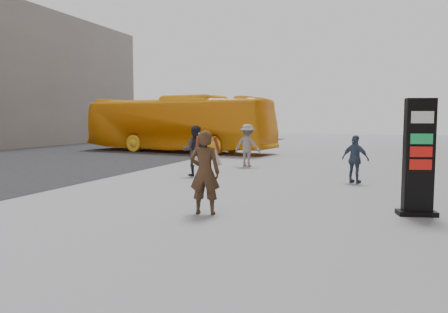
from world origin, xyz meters
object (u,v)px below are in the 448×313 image
(woman, at_px, (205,171))
(pedestrian_a, at_px, (195,151))
(info_pylon, at_px, (419,157))
(pedestrian_b, at_px, (247,145))
(pedestrian_c, at_px, (355,159))
(bus, at_px, (178,124))

(woman, relative_size, pedestrian_a, 1.00)
(info_pylon, distance_m, pedestrian_b, 9.87)
(info_pylon, relative_size, pedestrian_b, 1.37)
(pedestrian_b, height_order, pedestrian_c, pedestrian_b)
(info_pylon, distance_m, pedestrian_c, 4.62)
(pedestrian_b, bearing_deg, woman, 109.78)
(pedestrian_b, bearing_deg, pedestrian_c, 151.74)
(bus, distance_m, pedestrian_b, 9.13)
(pedestrian_b, bearing_deg, pedestrian_a, 84.02)
(woman, bearing_deg, pedestrian_b, -89.46)
(info_pylon, xyz_separation_m, pedestrian_a, (-6.96, 4.32, -0.33))
(pedestrian_c, bearing_deg, pedestrian_a, 22.63)
(woman, height_order, pedestrian_b, pedestrian_b)
(bus, bearing_deg, info_pylon, -131.09)
(bus, xyz_separation_m, pedestrian_c, (10.94, -9.93, -0.93))
(woman, height_order, pedestrian_c, woman)
(pedestrian_a, xyz_separation_m, pedestrian_c, (5.48, 0.03, -0.14))
(info_pylon, distance_m, bus, 18.93)
(pedestrian_b, distance_m, pedestrian_c, 5.72)
(bus, distance_m, pedestrian_a, 11.39)
(info_pylon, height_order, pedestrian_c, info_pylon)
(bus, xyz_separation_m, pedestrian_b, (6.37, -6.49, -0.79))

